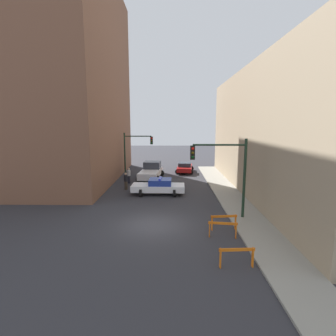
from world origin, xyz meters
TOP-DOWN VIEW (x-y plane):
  - ground_plane at (0.00, 0.00)m, footprint 120.00×120.00m
  - sidewalk_right at (6.20, 0.00)m, footprint 2.40×44.00m
  - building_corner_left at (-12.00, 14.00)m, footprint 14.00×20.00m
  - building_right at (13.40, 8.00)m, footprint 12.00×28.00m
  - traffic_light_near at (4.73, 1.24)m, footprint 3.64×0.35m
  - traffic_light_far at (-3.30, 15.34)m, footprint 3.44×0.35m
  - police_car at (0.00, 7.27)m, footprint 4.75×2.44m
  - white_truck at (-1.17, 13.82)m, footprint 2.98×5.57m
  - parked_car_near at (2.88, 17.96)m, footprint 2.55×4.46m
  - pedestrian_crossing at (-3.21, 8.86)m, footprint 0.51×0.51m
  - pedestrian_corner at (-3.36, 11.54)m, footprint 0.49×0.49m
  - barrier_front at (4.01, -4.81)m, footprint 1.60×0.25m
  - barrier_mid at (3.99, -1.76)m, footprint 1.60×0.33m
  - barrier_back at (4.27, -0.65)m, footprint 1.60×0.33m

SIDE VIEW (x-z plane):
  - ground_plane at x=0.00m, z-range 0.00..0.00m
  - sidewalk_right at x=6.20m, z-range 0.00..0.12m
  - barrier_front at x=4.01m, z-range 0.17..1.07m
  - barrier_mid at x=3.99m, z-range 0.17..1.07m
  - barrier_back at x=4.27m, z-range 0.17..1.07m
  - parked_car_near at x=2.88m, z-range 0.02..1.33m
  - police_car at x=0.00m, z-range -0.04..1.48m
  - pedestrian_crossing at x=-3.21m, z-range 0.03..1.69m
  - pedestrian_corner at x=-3.36m, z-range 0.03..1.69m
  - white_truck at x=-1.17m, z-range -0.04..1.86m
  - traffic_light_far at x=-3.30m, z-range 0.80..6.00m
  - traffic_light_near at x=4.73m, z-range 0.93..6.13m
  - building_right at x=13.40m, z-range 0.00..11.09m
  - building_corner_left at x=-12.00m, z-range 0.00..21.70m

